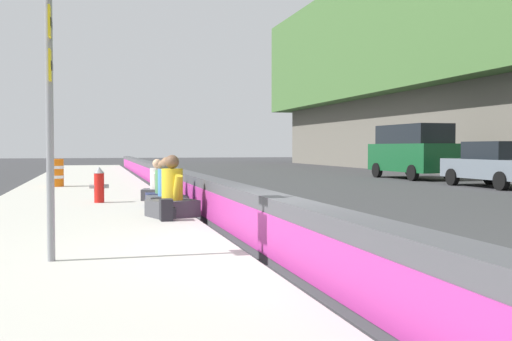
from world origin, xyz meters
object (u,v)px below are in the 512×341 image
seated_person_rear (163,191)px  backpack (167,210)px  construction_barrel (56,173)px  parked_car_third (496,164)px  seated_person_middle (167,194)px  seated_person_foreground (172,197)px  route_sign_post (50,84)px  parked_car_fourth (412,150)px  fire_hydrant (99,184)px  seated_person_far (157,187)px

seated_person_rear → backpack: (-2.99, 0.26, -0.14)m
backpack → construction_barrel: 11.07m
parked_car_third → seated_person_middle: bearing=116.2°
seated_person_foreground → construction_barrel: size_ratio=1.27×
construction_barrel → route_sign_post: bearing=-176.9°
seated_person_foreground → parked_car_fourth: size_ratio=0.23×
parked_car_third → seated_person_foreground: bearing=120.3°
fire_hydrant → seated_person_rear: seated_person_rear is taller
route_sign_post → parked_car_fourth: size_ratio=0.70×
route_sign_post → seated_person_foreground: route_sign_post is taller
seated_person_middle → construction_barrel: 9.31m
route_sign_post → fire_hydrant: bearing=-4.5°
seated_person_far → construction_barrel: seated_person_far is taller
backpack → parked_car_fourth: (14.59, -13.27, 1.02)m
parked_car_fourth → fire_hydrant: bearing=126.0°
seated_person_rear → fire_hydrant: bearing=52.2°
construction_barrel → parked_car_third: 15.91m
parked_car_fourth → backpack: bearing=137.7°
route_sign_post → seated_person_far: route_sign_post is taller
route_sign_post → seated_person_far: 8.54m
parked_car_third → backpack: bearing=122.1°
construction_barrel → seated_person_rear: bearing=-160.1°
seated_person_rear → seated_person_far: seated_person_rear is taller
seated_person_foreground → seated_person_middle: 1.23m
construction_barrel → parked_car_fourth: 16.30m
fire_hydrant → seated_person_foreground: (-3.44, -1.35, -0.07)m
route_sign_post → fire_hydrant: (7.72, -0.61, -1.65)m
fire_hydrant → parked_car_fourth: size_ratio=0.17×
seated_person_middle → parked_car_fourth: 18.23m
seated_person_middle → construction_barrel: size_ratio=1.20×
seated_person_middle → backpack: (-1.89, 0.22, -0.16)m
construction_barrel → parked_car_fourth: (3.83, -15.83, 0.73)m
construction_barrel → parked_car_fourth: bearing=-76.4°
backpack → construction_barrel: construction_barrel is taller
fire_hydrant → construction_barrel: size_ratio=0.93×
route_sign_post → seated_person_far: (8.10, -2.06, -1.76)m
fire_hydrant → seated_person_foreground: seated_person_foreground is taller
seated_person_far → construction_barrel: bearing=24.3°
seated_person_middle → seated_person_rear: size_ratio=1.08×
fire_hydrant → backpack: bearing=-164.0°
seated_person_far → backpack: seated_person_far is taller
seated_person_far → parked_car_third: parked_car_third is taller
construction_barrel → parked_car_fourth: parked_car_fourth is taller
seated_person_far → parked_car_fourth: bearing=-52.1°
seated_person_rear → parked_car_third: parked_car_third is taller
fire_hydrant → seated_person_rear: bearing=-127.8°
seated_person_middle → seated_person_rear: (1.10, -0.03, -0.03)m
seated_person_foreground → construction_barrel: 10.48m
parked_car_third → parked_car_fourth: parked_car_fourth is taller
route_sign_post → seated_person_middle: bearing=-20.0°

